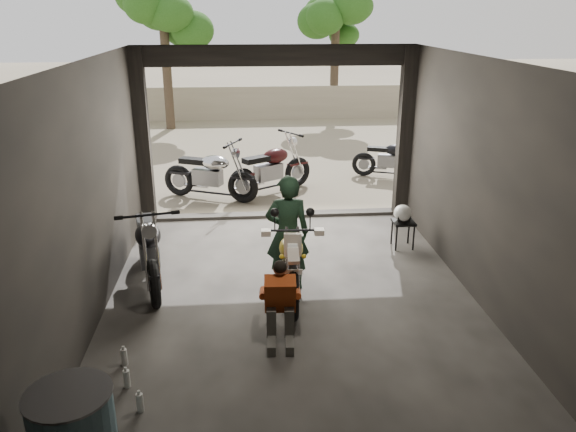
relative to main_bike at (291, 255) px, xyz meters
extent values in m
plane|color=#7A6D56|center=(0.00, -0.35, -0.60)|extent=(80.00, 80.00, 0.00)
cube|color=#2D2B28|center=(0.00, -0.35, -0.59)|extent=(5.00, 7.00, 0.02)
plane|color=black|center=(0.00, -0.35, 2.60)|extent=(7.00, 7.00, 0.00)
cube|color=black|center=(0.00, -3.85, 1.00)|extent=(5.00, 0.02, 3.20)
cube|color=black|center=(-2.50, -0.35, 1.00)|extent=(0.02, 7.00, 3.20)
cube|color=black|center=(2.50, -0.35, 1.00)|extent=(0.02, 7.00, 3.20)
cube|color=black|center=(-2.38, 3.03, 1.00)|extent=(0.24, 0.24, 3.20)
cube|color=black|center=(2.38, 3.03, 1.00)|extent=(0.24, 0.24, 3.20)
cube|color=black|center=(0.00, 3.07, 2.42)|extent=(5.00, 0.16, 0.36)
cube|color=#2D2B28|center=(0.00, 3.15, -0.56)|extent=(5.00, 0.25, 0.08)
cube|color=gray|center=(0.00, 13.65, 0.00)|extent=(18.00, 0.30, 1.20)
cylinder|color=#382B1E|center=(-3.00, 12.15, 1.19)|extent=(0.30, 0.30, 3.58)
ellipsoid|color=#1E4C14|center=(-3.00, 12.15, 3.43)|extent=(2.20, 2.20, 3.14)
cylinder|color=#382B1E|center=(2.80, 13.65, 1.00)|extent=(0.30, 0.30, 3.20)
ellipsoid|color=#1E4C14|center=(2.80, 13.65, 3.00)|extent=(2.20, 2.20, 2.80)
imported|color=black|center=(-0.03, 0.20, 0.24)|extent=(0.62, 0.42, 1.68)
cube|color=black|center=(2.00, 1.47, -0.14)|extent=(0.35, 0.35, 0.04)
cylinder|color=black|center=(1.86, 1.33, -0.37)|extent=(0.03, 0.03, 0.46)
cylinder|color=black|center=(2.15, 1.33, -0.37)|extent=(0.03, 0.03, 0.46)
cylinder|color=black|center=(1.86, 1.62, -0.37)|extent=(0.03, 0.03, 0.46)
cylinder|color=black|center=(2.15, 1.62, -0.37)|extent=(0.03, 0.03, 0.46)
ellipsoid|color=silver|center=(1.98, 1.47, 0.02)|extent=(0.30, 0.31, 0.28)
cylinder|color=black|center=(3.65, 3.36, 0.56)|extent=(0.08, 0.08, 2.33)
cylinder|color=beige|center=(3.65, 3.34, 1.51)|extent=(0.85, 0.03, 0.85)
camera|label=1|loc=(-0.63, -7.00, 3.13)|focal=35.00mm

